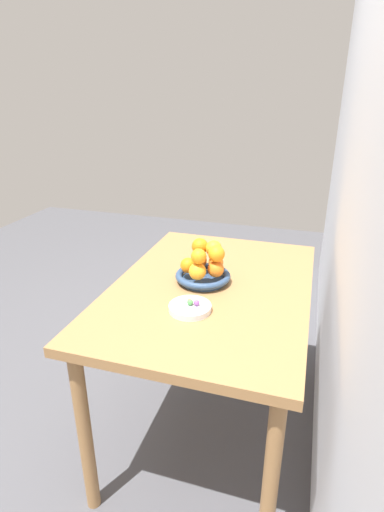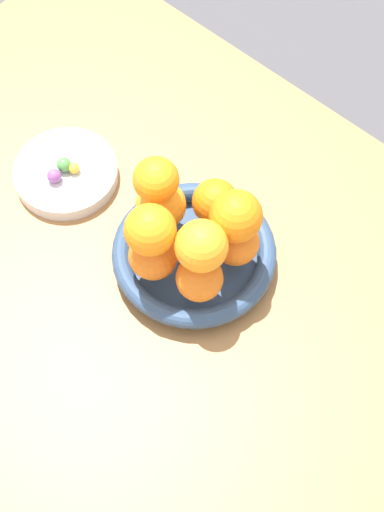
{
  "view_description": "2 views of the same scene",
  "coord_description": "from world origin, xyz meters",
  "px_view_note": "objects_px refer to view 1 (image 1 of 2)",
  "views": [
    {
      "loc": [
        1.37,
        0.34,
        1.46
      ],
      "look_at": [
        0.01,
        -0.08,
        0.86
      ],
      "focal_mm": 28.0,
      "sensor_mm": 36.0,
      "label": 1
    },
    {
      "loc": [
        -0.36,
        0.34,
        1.68
      ],
      "look_at": [
        -0.04,
        -0.01,
        0.83
      ],
      "focal_mm": 55.0,
      "sensor_mm": 36.0,
      "label": 2
    }
  ],
  "objects_px": {
    "orange_2": "(188,265)",
    "candy_ball_0": "(197,303)",
    "candy_ball_3": "(190,301)",
    "orange_1": "(199,260)",
    "dining_table": "(211,305)",
    "orange_0": "(215,263)",
    "candy_ball_1": "(190,302)",
    "fruit_bowl": "(203,277)",
    "orange_3": "(197,271)",
    "candy_dish": "(190,308)",
    "orange_8": "(199,256)",
    "orange_5": "(200,246)",
    "orange_7": "(214,248)",
    "orange_4": "(216,269)",
    "orange_6": "(216,254)",
    "candy_ball_2": "(196,303)"
  },
  "relations": [
    {
      "from": "orange_2",
      "to": "candy_ball_0",
      "type": "height_order",
      "value": "orange_2"
    },
    {
      "from": "candy_ball_3",
      "to": "orange_1",
      "type": "bearing_deg",
      "value": -171.14
    },
    {
      "from": "dining_table",
      "to": "orange_0",
      "type": "distance_m",
      "value": 0.17
    },
    {
      "from": "candy_ball_0",
      "to": "candy_ball_1",
      "type": "relative_size",
      "value": 0.96
    },
    {
      "from": "dining_table",
      "to": "candy_ball_3",
      "type": "bearing_deg",
      "value": -8.28
    },
    {
      "from": "fruit_bowl",
      "to": "orange_3",
      "type": "xyz_separation_m",
      "value": [
        0.06,
        -0.0,
        0.05
      ]
    },
    {
      "from": "orange_2",
      "to": "candy_ball_1",
      "type": "height_order",
      "value": "orange_2"
    },
    {
      "from": "dining_table",
      "to": "candy_dish",
      "type": "distance_m",
      "value": 0.24
    },
    {
      "from": "candy_ball_0",
      "to": "orange_1",
      "type": "bearing_deg",
      "value": -165.36
    },
    {
      "from": "orange_8",
      "to": "candy_ball_1",
      "type": "distance_m",
      "value": 0.2
    },
    {
      "from": "orange_5",
      "to": "orange_7",
      "type": "xyz_separation_m",
      "value": [
        0.0,
        0.06,
        -0.0
      ]
    },
    {
      "from": "candy_dish",
      "to": "orange_5",
      "type": "relative_size",
      "value": 2.26
    },
    {
      "from": "orange_4",
      "to": "orange_6",
      "type": "height_order",
      "value": "orange_6"
    },
    {
      "from": "dining_table",
      "to": "orange_3",
      "type": "relative_size",
      "value": 16.29
    },
    {
      "from": "orange_3",
      "to": "candy_ball_2",
      "type": "bearing_deg",
      "value": 14.2
    },
    {
      "from": "orange_4",
      "to": "candy_ball_0",
      "type": "height_order",
      "value": "orange_4"
    },
    {
      "from": "candy_ball_3",
      "to": "orange_4",
      "type": "bearing_deg",
      "value": 167.17
    },
    {
      "from": "orange_2",
      "to": "candy_ball_3",
      "type": "height_order",
      "value": "orange_2"
    },
    {
      "from": "orange_1",
      "to": "orange_4",
      "type": "xyz_separation_m",
      "value": [
        0.07,
        0.09,
        0.0
      ]
    },
    {
      "from": "orange_3",
      "to": "orange_7",
      "type": "bearing_deg",
      "value": 160.37
    },
    {
      "from": "fruit_bowl",
      "to": "candy_ball_3",
      "type": "bearing_deg",
      "value": 3.26
    },
    {
      "from": "orange_3",
      "to": "orange_8",
      "type": "relative_size",
      "value": 1.15
    },
    {
      "from": "orange_5",
      "to": "candy_ball_0",
      "type": "bearing_deg",
      "value": 14.29
    },
    {
      "from": "orange_7",
      "to": "candy_ball_1",
      "type": "height_order",
      "value": "orange_7"
    },
    {
      "from": "orange_2",
      "to": "orange_6",
      "type": "bearing_deg",
      "value": 87.33
    },
    {
      "from": "orange_2",
      "to": "candy_dish",
      "type": "bearing_deg",
      "value": 19.25
    },
    {
      "from": "orange_8",
      "to": "orange_6",
      "type": "bearing_deg",
      "value": 127.35
    },
    {
      "from": "fruit_bowl",
      "to": "orange_3",
      "type": "bearing_deg",
      "value": -4.15
    },
    {
      "from": "orange_7",
      "to": "orange_8",
      "type": "distance_m",
      "value": 0.11
    },
    {
      "from": "candy_ball_3",
      "to": "candy_ball_1",
      "type": "bearing_deg",
      "value": 24.9
    },
    {
      "from": "orange_0",
      "to": "orange_3",
      "type": "bearing_deg",
      "value": -21.61
    },
    {
      "from": "orange_3",
      "to": "orange_7",
      "type": "height_order",
      "value": "orange_7"
    },
    {
      "from": "candy_ball_3",
      "to": "fruit_bowl",
      "type": "bearing_deg",
      "value": -176.74
    },
    {
      "from": "dining_table",
      "to": "orange_8",
      "type": "bearing_deg",
      "value": -42.76
    },
    {
      "from": "candy_ball_2",
      "to": "candy_ball_3",
      "type": "relative_size",
      "value": 0.99
    },
    {
      "from": "orange_3",
      "to": "orange_6",
      "type": "relative_size",
      "value": 1.05
    },
    {
      "from": "orange_6",
      "to": "orange_3",
      "type": "bearing_deg",
      "value": -55.28
    },
    {
      "from": "candy_dish",
      "to": "orange_0",
      "type": "xyz_separation_m",
      "value": [
        -0.28,
        0.02,
        0.06
      ]
    },
    {
      "from": "orange_6",
      "to": "candy_ball_1",
      "type": "distance_m",
      "value": 0.24
    },
    {
      "from": "orange_1",
      "to": "orange_6",
      "type": "relative_size",
      "value": 0.95
    },
    {
      "from": "orange_7",
      "to": "candy_ball_1",
      "type": "xyz_separation_m",
      "value": [
        0.27,
        -0.01,
        -0.1
      ]
    },
    {
      "from": "orange_5",
      "to": "orange_6",
      "type": "xyz_separation_m",
      "value": [
        0.06,
        0.08,
        0.0
      ]
    },
    {
      "from": "orange_1",
      "to": "candy_ball_3",
      "type": "relative_size",
      "value": 3.72
    },
    {
      "from": "orange_4",
      "to": "orange_5",
      "type": "relative_size",
      "value": 0.97
    },
    {
      "from": "fruit_bowl",
      "to": "candy_ball_3",
      "type": "distance_m",
      "value": 0.22
    },
    {
      "from": "candy_ball_1",
      "to": "candy_dish",
      "type": "bearing_deg",
      "value": -31.47
    },
    {
      "from": "dining_table",
      "to": "candy_ball_0",
      "type": "relative_size",
      "value": 52.96
    },
    {
      "from": "orange_7",
      "to": "orange_0",
      "type": "bearing_deg",
      "value": 132.14
    },
    {
      "from": "fruit_bowl",
      "to": "candy_dish",
      "type": "xyz_separation_m",
      "value": [
        0.23,
        0.02,
        -0.01
      ]
    },
    {
      "from": "candy_dish",
      "to": "orange_8",
      "type": "height_order",
      "value": "orange_8"
    }
  ]
}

